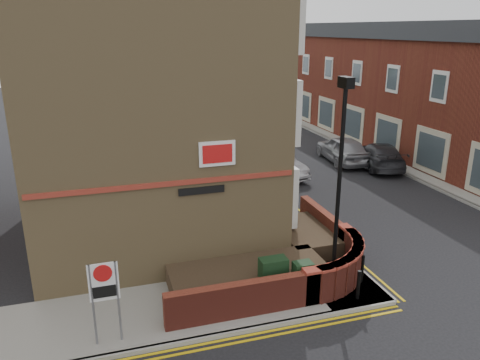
% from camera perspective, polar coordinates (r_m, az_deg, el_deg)
% --- Properties ---
extents(ground, '(120.00, 120.00, 0.00)m').
position_cam_1_polar(ground, '(13.44, 7.31, -16.77)').
color(ground, black).
rests_on(ground, ground).
extents(pavement_corner, '(13.00, 3.00, 0.12)m').
position_cam_1_polar(pavement_corner, '(13.80, -9.30, -15.54)').
color(pavement_corner, gray).
rests_on(pavement_corner, ground).
extents(pavement_main, '(2.00, 32.00, 0.12)m').
position_cam_1_polar(pavement_main, '(27.89, -2.42, 2.26)').
color(pavement_main, gray).
rests_on(pavement_main, ground).
extents(pavement_far, '(4.00, 40.00, 0.12)m').
position_cam_1_polar(pavement_far, '(30.02, 19.92, 2.33)').
color(pavement_far, gray).
rests_on(pavement_far, ground).
extents(kerb_side, '(13.00, 0.15, 0.12)m').
position_cam_1_polar(kerb_side, '(12.59, -8.26, -19.21)').
color(kerb_side, gray).
rests_on(kerb_side, ground).
extents(kerb_main_near, '(0.15, 32.00, 0.12)m').
position_cam_1_polar(kerb_main_near, '(28.15, -0.45, 2.43)').
color(kerb_main_near, gray).
rests_on(kerb_main_near, ground).
extents(kerb_main_far, '(0.15, 40.00, 0.12)m').
position_cam_1_polar(kerb_main_far, '(28.88, 16.73, 2.06)').
color(kerb_main_far, gray).
rests_on(kerb_main_far, ground).
extents(yellow_lines_side, '(13.00, 0.28, 0.01)m').
position_cam_1_polar(yellow_lines_side, '(12.42, -8.05, -20.09)').
color(yellow_lines_side, gold).
rests_on(yellow_lines_side, ground).
extents(yellow_lines_main, '(0.28, 32.00, 0.01)m').
position_cam_1_polar(yellow_lines_main, '(28.23, 0.04, 2.36)').
color(yellow_lines_main, gold).
rests_on(yellow_lines_main, ground).
extents(corner_building, '(8.95, 10.40, 13.60)m').
position_cam_1_polar(corner_building, '(18.12, -11.26, 13.24)').
color(corner_building, '#967C50').
rests_on(corner_building, ground).
extents(garden_wall, '(6.80, 6.00, 1.20)m').
position_cam_1_polar(garden_wall, '(15.38, 3.42, -11.77)').
color(garden_wall, maroon).
rests_on(garden_wall, ground).
extents(lamppost, '(0.25, 0.50, 6.30)m').
position_cam_1_polar(lamppost, '(13.56, 11.96, -0.83)').
color(lamppost, black).
rests_on(lamppost, pavement_corner).
extents(utility_cabinet_large, '(0.80, 0.45, 1.20)m').
position_cam_1_polar(utility_cabinet_large, '(13.96, 4.05, -11.72)').
color(utility_cabinet_large, black).
rests_on(utility_cabinet_large, pavement_corner).
extents(utility_cabinet_small, '(0.55, 0.40, 1.10)m').
position_cam_1_polar(utility_cabinet_small, '(14.03, 7.62, -11.93)').
color(utility_cabinet_small, black).
rests_on(utility_cabinet_small, pavement_corner).
extents(bollard_near, '(0.11, 0.11, 0.90)m').
position_cam_1_polar(bollard_near, '(14.27, 14.24, -12.28)').
color(bollard_near, black).
rests_on(bollard_near, pavement_corner).
extents(bollard_far, '(0.11, 0.11, 0.90)m').
position_cam_1_polar(bollard_far, '(15.14, 14.65, -10.44)').
color(bollard_far, black).
rests_on(bollard_far, pavement_corner).
extents(zone_sign, '(0.72, 0.07, 2.20)m').
position_cam_1_polar(zone_sign, '(12.06, -16.22, -12.58)').
color(zone_sign, slate).
rests_on(zone_sign, pavement_corner).
extents(far_terrace, '(5.40, 30.40, 8.00)m').
position_cam_1_polar(far_terrace, '(33.35, 18.65, 10.94)').
color(far_terrace, maroon).
rests_on(far_terrace, ground).
extents(far_terrace_cream, '(5.40, 12.40, 8.00)m').
position_cam_1_polar(far_terrace_cream, '(51.82, 4.87, 14.02)').
color(far_terrace_cream, '#B7AB97').
rests_on(far_terrace_cream, ground).
extents(tree_near, '(3.64, 3.65, 6.70)m').
position_cam_1_polar(tree_near, '(25.12, -1.39, 11.33)').
color(tree_near, '#382B1E').
rests_on(tree_near, pavement_main).
extents(tree_mid, '(4.03, 4.03, 7.42)m').
position_cam_1_polar(tree_mid, '(32.81, -5.33, 13.71)').
color(tree_mid, '#382B1E').
rests_on(tree_mid, pavement_main).
extents(tree_far, '(3.81, 3.81, 7.00)m').
position_cam_1_polar(tree_far, '(40.67, -7.75, 14.05)').
color(tree_far, '#382B1E').
rests_on(tree_far, pavement_main).
extents(traffic_light_assembly, '(0.20, 0.16, 4.20)m').
position_cam_1_polar(traffic_light_assembly, '(36.02, -5.59, 10.22)').
color(traffic_light_assembly, black).
rests_on(traffic_light_assembly, pavement_main).
extents(silver_car_near, '(2.49, 4.56, 1.42)m').
position_cam_1_polar(silver_car_near, '(25.21, 4.32, 2.05)').
color(silver_car_near, '#999BA1').
rests_on(silver_car_near, ground).
extents(red_car_main, '(2.76, 5.16, 1.38)m').
position_cam_1_polar(red_car_main, '(32.87, -1.83, 5.84)').
color(red_car_main, maroon).
rests_on(red_car_main, ground).
extents(grey_car_far, '(3.30, 5.20, 1.40)m').
position_cam_1_polar(grey_car_far, '(27.98, 16.64, 2.93)').
color(grey_car_far, '#2B2C30').
rests_on(grey_car_far, ground).
extents(silver_car_far, '(2.31, 4.81, 1.59)m').
position_cam_1_polar(silver_car_far, '(28.48, 12.40, 3.72)').
color(silver_car_far, gray).
rests_on(silver_car_far, ground).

